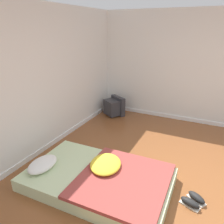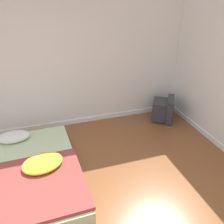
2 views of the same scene
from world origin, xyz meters
TOP-DOWN VIEW (x-y plane):
  - ground_plane at (0.00, 0.00)m, footprint 20.00×20.00m
  - wall_back at (-0.02, 2.83)m, footprint 8.18×0.08m
  - wall_right at (2.92, 0.00)m, footprint 0.08×8.01m
  - mattress_bed at (-0.17, 1.38)m, footprint 1.33×2.12m
  - crt_tv at (2.45, 2.38)m, footprint 0.58×0.60m
  - sneaker_pair at (0.06, 0.08)m, footprint 0.35×0.35m

SIDE VIEW (x-z plane):
  - ground_plane at x=0.00m, z-range 0.00..0.00m
  - sneaker_pair at x=0.06m, z-range 0.00..0.10m
  - mattress_bed at x=-0.17m, z-range -0.04..0.29m
  - crt_tv at x=2.45m, z-range -0.01..0.47m
  - wall_right at x=2.92m, z-range -0.01..2.59m
  - wall_back at x=-0.02m, z-range -0.01..2.59m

